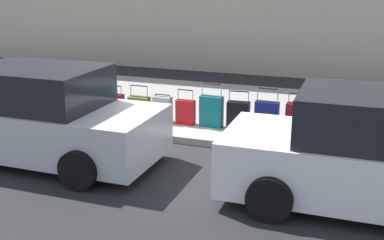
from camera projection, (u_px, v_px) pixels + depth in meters
The scene contains 17 objects.
ground_plane at pixel (167, 142), 9.58m from camera, with size 40.00×40.00×0.00m, color black.
sidewalk_curb at pixel (206, 108), 11.81m from camera, with size 18.00×5.00×0.14m, color gray.
suitcase_silver_0 at pixel (354, 125), 8.99m from camera, with size 0.36×0.21×0.92m.
suitcase_olive_1 at pixel (326, 126), 9.16m from camera, with size 0.39×0.21×0.83m.
suitcase_maroon_2 at pixel (298, 120), 9.45m from camera, with size 0.48×0.26×0.87m.
suitcase_navy_3 at pixel (267, 118), 9.54m from camera, with size 0.47×0.21×0.95m.
suitcase_black_4 at pixel (238, 116), 9.79m from camera, with size 0.46×0.25×0.84m.
suitcase_teal_5 at pixel (211, 111), 10.04m from camera, with size 0.49×0.23×0.93m.
suitcase_red_6 at pixel (186, 112), 10.23m from camera, with size 0.41×0.19×0.76m.
suitcase_silver_7 at pixel (163, 109), 10.40m from camera, with size 0.40×0.21×0.61m.
suitcase_olive_8 at pixel (140, 108), 10.59m from camera, with size 0.47×0.25×0.77m.
suitcase_maroon_9 at pixel (113, 106), 10.70m from camera, with size 0.50×0.24×0.74m.
suitcase_navy_10 at pixel (89, 99), 10.87m from camera, with size 0.46×0.23×0.99m.
fire_hydrant at pixel (59, 94), 11.17m from camera, with size 0.39×0.21×0.78m.
bollard_post at pixel (28, 92), 11.28m from camera, with size 0.14×0.14×0.87m, color #333338.
parked_car_white_0 at pixel (379, 157), 6.66m from camera, with size 4.37×1.99×1.68m.
parked_car_silver_1 at pixel (39, 117), 8.51m from camera, with size 4.39×2.02×1.69m.
Camera 1 is at (-3.57, 8.32, 3.19)m, focal length 44.93 mm.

